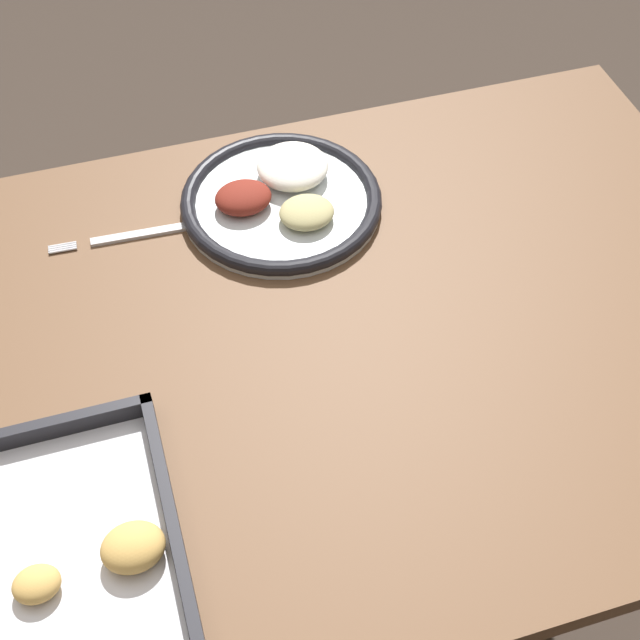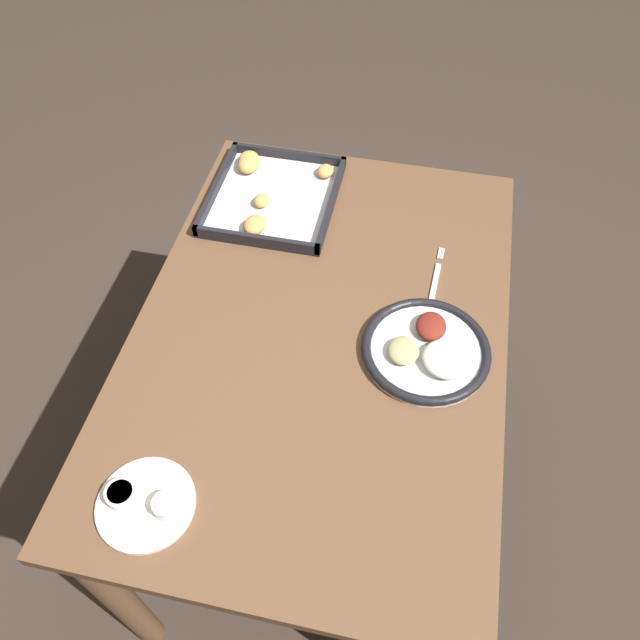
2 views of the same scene
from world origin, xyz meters
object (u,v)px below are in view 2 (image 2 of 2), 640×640
at_px(saucer_plate, 144,502).
at_px(baking_tray, 270,193).
at_px(dinner_plate, 427,350).
at_px(fork, 434,286).

bearing_deg(saucer_plate, baking_tray, -0.46).
xyz_separation_m(dinner_plate, fork, (0.18, 0.00, -0.01)).
xyz_separation_m(saucer_plate, baking_tray, (0.81, -0.01, 0.00)).
relative_size(fork, baking_tray, 0.66).
xyz_separation_m(fork, baking_tray, (0.21, 0.43, 0.01)).
height_order(dinner_plate, fork, dinner_plate).
bearing_deg(saucer_plate, fork, -36.01).
relative_size(fork, saucer_plate, 1.28).
xyz_separation_m(fork, saucer_plate, (-0.60, 0.44, 0.01)).
distance_m(fork, saucer_plate, 0.74).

